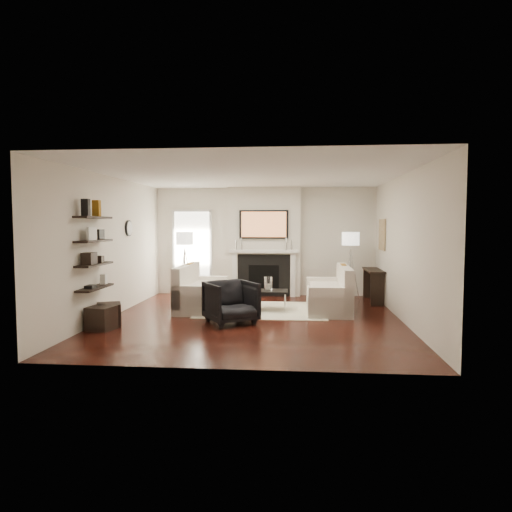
# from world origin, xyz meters

# --- Properties ---
(room_envelope) EXTENTS (6.00, 6.00, 6.00)m
(room_envelope) POSITION_xyz_m (0.00, 0.00, 1.35)
(room_envelope) COLOR #34110B
(room_envelope) RESTS_ON ground
(chimney_breast) EXTENTS (1.80, 0.25, 2.70)m
(chimney_breast) POSITION_xyz_m (0.00, 2.88, 1.35)
(chimney_breast) COLOR silver
(chimney_breast) RESTS_ON floor
(fireplace_surround) EXTENTS (1.30, 0.02, 1.04)m
(fireplace_surround) POSITION_xyz_m (0.00, 2.74, 0.52)
(fireplace_surround) COLOR black
(fireplace_surround) RESTS_ON floor
(firebox) EXTENTS (0.75, 0.02, 0.65)m
(firebox) POSITION_xyz_m (0.00, 2.73, 0.45)
(firebox) COLOR black
(firebox) RESTS_ON floor
(mantel_pilaster_l) EXTENTS (0.12, 0.08, 1.10)m
(mantel_pilaster_l) POSITION_xyz_m (-0.72, 2.71, 0.55)
(mantel_pilaster_l) COLOR white
(mantel_pilaster_l) RESTS_ON floor
(mantel_pilaster_r) EXTENTS (0.12, 0.08, 1.10)m
(mantel_pilaster_r) POSITION_xyz_m (0.72, 2.71, 0.55)
(mantel_pilaster_r) COLOR white
(mantel_pilaster_r) RESTS_ON floor
(mantel_shelf) EXTENTS (1.70, 0.18, 0.07)m
(mantel_shelf) POSITION_xyz_m (0.00, 2.69, 1.12)
(mantel_shelf) COLOR white
(mantel_shelf) RESTS_ON chimney_breast
(tv_body) EXTENTS (1.20, 0.06, 0.70)m
(tv_body) POSITION_xyz_m (0.00, 2.71, 1.78)
(tv_body) COLOR black
(tv_body) RESTS_ON chimney_breast
(tv_screen) EXTENTS (1.10, 0.00, 0.62)m
(tv_screen) POSITION_xyz_m (0.00, 2.68, 1.78)
(tv_screen) COLOR #BF723F
(tv_screen) RESTS_ON tv_body
(candlestick_l_tall) EXTENTS (0.04, 0.04, 0.30)m
(candlestick_l_tall) POSITION_xyz_m (-0.55, 2.70, 1.30)
(candlestick_l_tall) COLOR silver
(candlestick_l_tall) RESTS_ON mantel_shelf
(candlestick_l_short) EXTENTS (0.04, 0.04, 0.24)m
(candlestick_l_short) POSITION_xyz_m (-0.68, 2.70, 1.27)
(candlestick_l_short) COLOR silver
(candlestick_l_short) RESTS_ON mantel_shelf
(candlestick_r_tall) EXTENTS (0.04, 0.04, 0.30)m
(candlestick_r_tall) POSITION_xyz_m (0.55, 2.70, 1.30)
(candlestick_r_tall) COLOR silver
(candlestick_r_tall) RESTS_ON mantel_shelf
(candlestick_r_short) EXTENTS (0.04, 0.04, 0.24)m
(candlestick_r_short) POSITION_xyz_m (0.68, 2.70, 1.27)
(candlestick_r_short) COLOR silver
(candlestick_r_short) RESTS_ON mantel_shelf
(hallway_panel) EXTENTS (0.90, 0.02, 2.10)m
(hallway_panel) POSITION_xyz_m (-1.85, 2.98, 1.05)
(hallway_panel) COLOR white
(hallway_panel) RESTS_ON floor
(door_trim_l) EXTENTS (0.06, 0.06, 2.16)m
(door_trim_l) POSITION_xyz_m (-2.33, 2.96, 1.05)
(door_trim_l) COLOR white
(door_trim_l) RESTS_ON floor
(door_trim_r) EXTENTS (0.06, 0.06, 2.16)m
(door_trim_r) POSITION_xyz_m (-1.37, 2.96, 1.05)
(door_trim_r) COLOR white
(door_trim_r) RESTS_ON floor
(door_trim_top) EXTENTS (1.02, 0.06, 0.06)m
(door_trim_top) POSITION_xyz_m (-1.85, 2.96, 2.13)
(door_trim_top) COLOR white
(door_trim_top) RESTS_ON wall_back
(rug) EXTENTS (2.60, 2.00, 0.01)m
(rug) POSITION_xyz_m (0.11, 0.91, 0.01)
(rug) COLOR beige
(rug) RESTS_ON floor
(loveseat_left_base) EXTENTS (0.85, 1.80, 0.42)m
(loveseat_left_base) POSITION_xyz_m (-1.17, 0.95, 0.21)
(loveseat_left_base) COLOR silver
(loveseat_left_base) RESTS_ON floor
(loveseat_left_back) EXTENTS (0.18, 1.80, 0.80)m
(loveseat_left_back) POSITION_xyz_m (-1.51, 0.95, 0.53)
(loveseat_left_back) COLOR silver
(loveseat_left_back) RESTS_ON floor
(loveseat_left_arm_n) EXTENTS (0.85, 0.18, 0.60)m
(loveseat_left_arm_n) POSITION_xyz_m (-1.17, 0.14, 0.30)
(loveseat_left_arm_n) COLOR silver
(loveseat_left_arm_n) RESTS_ON floor
(loveseat_left_arm_s) EXTENTS (0.85, 0.18, 0.60)m
(loveseat_left_arm_s) POSITION_xyz_m (-1.17, 1.76, 0.30)
(loveseat_left_arm_s) COLOR silver
(loveseat_left_arm_s) RESTS_ON floor
(loveseat_left_cushion) EXTENTS (0.63, 1.44, 0.10)m
(loveseat_left_cushion) POSITION_xyz_m (-1.12, 0.95, 0.47)
(loveseat_left_cushion) COLOR silver
(loveseat_left_cushion) RESTS_ON loveseat_left_base
(pillow_left_orange) EXTENTS (0.10, 0.42, 0.42)m
(pillow_left_orange) POSITION_xyz_m (-1.51, 1.25, 0.73)
(pillow_left_orange) COLOR #8E5B11
(pillow_left_orange) RESTS_ON loveseat_left_cushion
(pillow_left_charcoal) EXTENTS (0.10, 0.40, 0.40)m
(pillow_left_charcoal) POSITION_xyz_m (-1.51, 0.65, 0.72)
(pillow_left_charcoal) COLOR black
(pillow_left_charcoal) RESTS_ON loveseat_left_cushion
(loveseat_right_base) EXTENTS (0.85, 1.80, 0.42)m
(loveseat_right_base) POSITION_xyz_m (1.46, 0.97, 0.21)
(loveseat_right_base) COLOR silver
(loveseat_right_base) RESTS_ON floor
(loveseat_right_back) EXTENTS (0.18, 1.80, 0.80)m
(loveseat_right_back) POSITION_xyz_m (1.80, 0.97, 0.53)
(loveseat_right_back) COLOR silver
(loveseat_right_back) RESTS_ON floor
(loveseat_right_arm_n) EXTENTS (0.85, 0.18, 0.60)m
(loveseat_right_arm_n) POSITION_xyz_m (1.46, 0.16, 0.30)
(loveseat_right_arm_n) COLOR silver
(loveseat_right_arm_n) RESTS_ON floor
(loveseat_right_arm_s) EXTENTS (0.85, 0.18, 0.60)m
(loveseat_right_arm_s) POSITION_xyz_m (1.46, 1.78, 0.30)
(loveseat_right_arm_s) COLOR silver
(loveseat_right_arm_s) RESTS_ON floor
(loveseat_right_cushion) EXTENTS (0.63, 1.44, 0.10)m
(loveseat_right_cushion) POSITION_xyz_m (1.41, 0.97, 0.47)
(loveseat_right_cushion) COLOR silver
(loveseat_right_cushion) RESTS_ON loveseat_right_base
(pillow_right_orange) EXTENTS (0.10, 0.42, 0.42)m
(pillow_right_orange) POSITION_xyz_m (1.80, 1.27, 0.73)
(pillow_right_orange) COLOR #8E5B11
(pillow_right_orange) RESTS_ON loveseat_right_cushion
(pillow_right_charcoal) EXTENTS (0.10, 0.40, 0.40)m
(pillow_right_charcoal) POSITION_xyz_m (1.80, 0.67, 0.72)
(pillow_right_charcoal) COLOR black
(pillow_right_charcoal) RESTS_ON loveseat_right_cushion
(coffee_table) EXTENTS (1.10, 0.55, 0.04)m
(coffee_table) POSITION_xyz_m (0.08, 0.88, 0.40)
(coffee_table) COLOR black
(coffee_table) RESTS_ON floor
(coffee_leg_nw) EXTENTS (0.02, 0.02, 0.38)m
(coffee_leg_nw) POSITION_xyz_m (-0.42, 0.66, 0.19)
(coffee_leg_nw) COLOR silver
(coffee_leg_nw) RESTS_ON floor
(coffee_leg_ne) EXTENTS (0.02, 0.02, 0.38)m
(coffee_leg_ne) POSITION_xyz_m (0.58, 0.66, 0.19)
(coffee_leg_ne) COLOR silver
(coffee_leg_ne) RESTS_ON floor
(coffee_leg_sw) EXTENTS (0.02, 0.02, 0.38)m
(coffee_leg_sw) POSITION_xyz_m (-0.42, 1.10, 0.19)
(coffee_leg_sw) COLOR silver
(coffee_leg_sw) RESTS_ON floor
(coffee_leg_se) EXTENTS (0.02, 0.02, 0.38)m
(coffee_leg_se) POSITION_xyz_m (0.58, 1.10, 0.19)
(coffee_leg_se) COLOR silver
(coffee_leg_se) RESTS_ON floor
(hurricane_glass) EXTENTS (0.17, 0.17, 0.29)m
(hurricane_glass) POSITION_xyz_m (0.23, 0.88, 0.56)
(hurricane_glass) COLOR white
(hurricane_glass) RESTS_ON coffee_table
(hurricane_candle) EXTENTS (0.09, 0.09, 0.13)m
(hurricane_candle) POSITION_xyz_m (0.23, 0.88, 0.50)
(hurricane_candle) COLOR white
(hurricane_candle) RESTS_ON coffee_table
(copper_bowl) EXTENTS (0.28, 0.28, 0.05)m
(copper_bowl) POSITION_xyz_m (-0.17, 0.88, 0.45)
(copper_bowl) COLOR #B0401D
(copper_bowl) RESTS_ON coffee_table
(armchair) EXTENTS (1.10, 1.08, 0.84)m
(armchair) POSITION_xyz_m (-0.36, -0.39, 0.42)
(armchair) COLOR black
(armchair) RESTS_ON floor
(lamp_left_post) EXTENTS (0.02, 0.02, 1.20)m
(lamp_left_post) POSITION_xyz_m (-1.85, 2.18, 0.60)
(lamp_left_post) COLOR silver
(lamp_left_post) RESTS_ON floor
(lamp_left_shade) EXTENTS (0.40, 0.40, 0.30)m
(lamp_left_shade) POSITION_xyz_m (-1.85, 2.18, 1.45)
(lamp_left_shade) COLOR white
(lamp_left_shade) RESTS_ON lamp_left_post
(lamp_left_leg_a) EXTENTS (0.25, 0.02, 1.23)m
(lamp_left_leg_a) POSITION_xyz_m (-1.74, 2.18, 0.60)
(lamp_left_leg_a) COLOR silver
(lamp_left_leg_a) RESTS_ON floor
(lamp_left_leg_b) EXTENTS (0.14, 0.22, 1.23)m
(lamp_left_leg_b) POSITION_xyz_m (-1.91, 2.28, 0.60)
(lamp_left_leg_b) COLOR silver
(lamp_left_leg_b) RESTS_ON floor
(lamp_left_leg_c) EXTENTS (0.14, 0.22, 1.23)m
(lamp_left_leg_c) POSITION_xyz_m (-1.91, 2.09, 0.60)
(lamp_left_leg_c) COLOR silver
(lamp_left_leg_c) RESTS_ON floor
(lamp_right_post) EXTENTS (0.02, 0.02, 1.20)m
(lamp_right_post) POSITION_xyz_m (2.05, 2.24, 0.60)
(lamp_right_post) COLOR silver
(lamp_right_post) RESTS_ON floor
(lamp_right_shade) EXTENTS (0.40, 0.40, 0.30)m
(lamp_right_shade) POSITION_xyz_m (2.05, 2.24, 1.45)
(lamp_right_shade) COLOR white
(lamp_right_shade) RESTS_ON lamp_right_post
(lamp_right_leg_a) EXTENTS (0.25, 0.02, 1.23)m
(lamp_right_leg_a) POSITION_xyz_m (2.16, 2.24, 0.60)
(lamp_right_leg_a) COLOR silver
(lamp_right_leg_a) RESTS_ON floor
(lamp_right_leg_b) EXTENTS (0.14, 0.22, 1.23)m
(lamp_right_leg_b) POSITION_xyz_m (2.00, 2.33, 0.60)
(lamp_right_leg_b) COLOR silver
(lamp_right_leg_b) RESTS_ON floor
(lamp_right_leg_c) EXTENTS (0.14, 0.22, 1.23)m
(lamp_right_leg_c) POSITION_xyz_m (1.99, 2.14, 0.60)
(lamp_right_leg_c) COLOR silver
(lamp_right_leg_c) RESTS_ON floor
(console_top) EXTENTS (0.35, 1.20, 0.04)m
(console_top) POSITION_xyz_m (2.57, 2.15, 0.73)
(console_top) COLOR black
(console_top) RESTS_ON floor
(console_leg_n) EXTENTS (0.30, 0.04, 0.71)m
(console_leg_n) POSITION_xyz_m (2.57, 1.60, 0.35)
(console_leg_n) COLOR black
(console_leg_n) RESTS_ON floor
(console_leg_s) EXTENTS (0.30, 0.04, 0.71)m
(console_leg_s) POSITION_xyz_m (2.57, 2.70, 0.35)
(console_leg_s) COLOR black
(console_leg_s) RESTS_ON floor
(wall_art) EXTENTS (0.03, 0.70, 0.70)m
(wall_art) POSITION_xyz_m (2.73, 2.05, 1.55)
(wall_art) COLOR #9A7F4D
(wall_art) RESTS_ON wall_right
(shelf_bottom) EXTENTS (0.25, 1.00, 0.03)m
(shelf_bottom) POSITION_xyz_m (-2.62, -1.00, 0.70)
(shelf_bottom) COLOR black
(shelf_bottom) RESTS_ON wall_left
(shelf_lower) EXTENTS (0.25, 1.00, 0.04)m
(shelf_lower) POSITION_xyz_m (-2.62, -1.00, 1.10)
(shelf_lower) COLOR black
(shelf_lower) RESTS_ON wall_left
(shelf_upper) EXTENTS (0.25, 1.00, 0.04)m
(shelf_upper) POSITION_xyz_m (-2.62, -1.00, 1.50)
(shelf_upper) COLOR black
(shelf_upper) RESTS_ON wall_left
(shelf_top) EXTENTS (0.25, 1.00, 0.04)m
(shelf_top) POSITION_xyz_m (-2.62, -1.00, 1.90)
(shelf_top) COLOR black
(shelf_top) RESTS_ON wall_left
(decor_magfile_a) EXTENTS (0.12, 0.10, 0.28)m
(decor_magfile_a) POSITION_xyz_m (-2.62, -1.27, 2.06)
(decor_magfile_a) COLOR black
(decor_magfile_a) RESTS_ON shelf_top
(decor_magfile_b) EXTENTS (0.12, 0.10, 0.28)m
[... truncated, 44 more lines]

